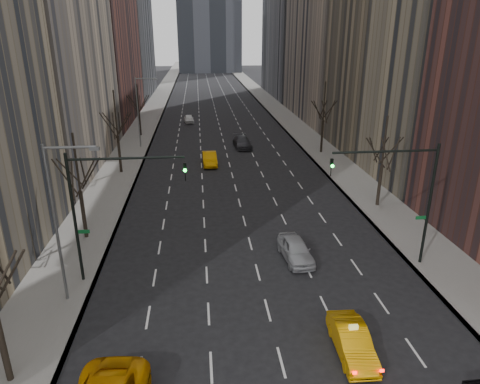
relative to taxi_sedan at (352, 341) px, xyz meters
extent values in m
cube|color=slate|center=(-15.66, 65.71, -0.61)|extent=(4.50, 320.00, 0.15)
cube|color=slate|center=(8.84, 65.71, -0.61)|extent=(4.50, 320.00, 0.15)
cylinder|color=black|center=(-15.41, -0.29, 1.36)|extent=(0.28, 0.28, 3.78)
cylinder|color=black|center=(-15.26, 0.56, 4.48)|extent=(0.42, 1.80, 2.52)
cylinder|color=black|center=(-14.60, 0.01, 4.48)|extent=(1.74, 0.72, 2.52)
cylinder|color=black|center=(-15.41, 13.71, 1.25)|extent=(0.28, 0.28, 3.57)
cylinder|color=black|center=(-15.41, 13.71, 5.16)|extent=(0.16, 0.16, 4.25)
cylinder|color=black|center=(-15.26, 14.56, 4.27)|extent=(0.42, 1.80, 2.52)
cylinder|color=black|center=(-14.60, 14.01, 4.27)|extent=(1.74, 0.72, 2.52)
cylinder|color=black|center=(-14.75, 13.16, 4.27)|extent=(1.46, 1.25, 2.52)
cylinder|color=black|center=(-15.56, 12.87, 4.27)|extent=(0.42, 1.80, 2.52)
cylinder|color=black|center=(-16.22, 13.42, 4.27)|extent=(1.74, 0.72, 2.52)
cylinder|color=black|center=(-16.07, 14.27, 4.27)|extent=(1.46, 1.25, 2.52)
cylinder|color=black|center=(-15.41, 29.71, 1.46)|extent=(0.28, 0.28, 3.99)
cylinder|color=black|center=(-15.41, 29.71, 5.83)|extent=(0.16, 0.16, 4.75)
cylinder|color=black|center=(-15.26, 30.56, 4.69)|extent=(0.42, 1.80, 2.52)
cylinder|color=black|center=(-14.60, 30.01, 4.69)|extent=(1.74, 0.72, 2.52)
cylinder|color=black|center=(-14.75, 29.16, 4.69)|extent=(1.46, 1.25, 2.52)
cylinder|color=black|center=(-15.56, 28.87, 4.69)|extent=(0.42, 1.80, 2.52)
cylinder|color=black|center=(-16.22, 29.42, 4.69)|extent=(1.74, 0.72, 2.52)
cylinder|color=black|center=(-16.07, 30.27, 4.69)|extent=(1.46, 1.25, 2.52)
cylinder|color=black|center=(-15.41, 47.71, 1.15)|extent=(0.28, 0.28, 3.36)
cylinder|color=black|center=(-15.41, 47.71, 4.83)|extent=(0.16, 0.16, 4.00)
cylinder|color=black|center=(-15.26, 48.56, 4.06)|extent=(0.42, 1.80, 2.52)
cylinder|color=black|center=(-14.60, 48.01, 4.06)|extent=(1.74, 0.72, 2.52)
cylinder|color=black|center=(-14.75, 47.16, 4.06)|extent=(1.46, 1.25, 2.52)
cylinder|color=black|center=(-15.56, 46.87, 4.06)|extent=(0.42, 1.80, 2.52)
cylinder|color=black|center=(-16.22, 47.42, 4.06)|extent=(1.74, 0.72, 2.52)
cylinder|color=black|center=(-16.07, 48.27, 4.06)|extent=(1.46, 1.25, 2.52)
cylinder|color=black|center=(8.59, 17.71, 1.25)|extent=(0.28, 0.28, 3.57)
cylinder|color=black|center=(8.59, 17.71, 5.16)|extent=(0.16, 0.16, 4.25)
cylinder|color=black|center=(8.74, 18.56, 4.27)|extent=(0.42, 1.80, 2.52)
cylinder|color=black|center=(9.40, 18.01, 4.27)|extent=(1.74, 0.72, 2.52)
cylinder|color=black|center=(9.25, 17.16, 4.27)|extent=(1.46, 1.25, 2.52)
cylinder|color=black|center=(8.44, 16.87, 4.27)|extent=(0.42, 1.80, 2.52)
cylinder|color=black|center=(7.78, 17.42, 4.27)|extent=(1.74, 0.72, 2.52)
cylinder|color=black|center=(7.93, 18.27, 4.27)|extent=(1.46, 1.25, 2.52)
cylinder|color=black|center=(8.59, 35.71, 1.46)|extent=(0.28, 0.28, 3.99)
cylinder|color=black|center=(8.59, 35.71, 5.83)|extent=(0.16, 0.16, 4.75)
cylinder|color=black|center=(8.74, 36.56, 4.69)|extent=(0.42, 1.80, 2.52)
cylinder|color=black|center=(9.40, 36.01, 4.69)|extent=(1.74, 0.72, 2.52)
cylinder|color=black|center=(9.25, 35.16, 4.69)|extent=(1.46, 1.25, 2.52)
cylinder|color=black|center=(8.44, 34.87, 4.69)|extent=(0.42, 1.80, 2.52)
cylinder|color=black|center=(7.78, 35.42, 4.69)|extent=(1.74, 0.72, 2.52)
cylinder|color=black|center=(7.93, 36.27, 4.69)|extent=(1.46, 1.25, 2.52)
cylinder|color=black|center=(-14.21, 7.71, 3.47)|extent=(0.18, 0.18, 8.00)
cylinder|color=black|center=(-10.96, 7.71, 7.07)|extent=(6.50, 0.14, 0.14)
imported|color=black|center=(-7.71, 7.71, 6.17)|extent=(0.18, 0.22, 1.10)
sphere|color=#0CFF33|center=(-7.71, 7.53, 6.32)|extent=(0.20, 0.20, 0.20)
cube|color=#0C5926|center=(-13.81, 7.71, 2.67)|extent=(0.70, 0.04, 0.22)
cylinder|color=black|center=(7.39, 7.71, 3.47)|extent=(0.18, 0.18, 8.00)
cylinder|color=black|center=(4.14, 7.71, 7.07)|extent=(6.50, 0.14, 0.14)
imported|color=black|center=(0.89, 7.71, 6.17)|extent=(0.18, 0.22, 1.10)
sphere|color=#0CFF33|center=(0.89, 7.53, 6.32)|extent=(0.20, 0.20, 0.20)
cube|color=#0C5926|center=(6.99, 7.71, 2.67)|extent=(0.70, 0.04, 0.22)
cylinder|color=slate|center=(-14.61, 5.71, 3.97)|extent=(0.16, 0.16, 9.00)
cylinder|color=slate|center=(-13.31, 5.71, 8.27)|extent=(2.60, 0.14, 0.14)
cube|color=slate|center=(-12.11, 5.71, 8.17)|extent=(0.50, 0.22, 0.15)
cylinder|color=slate|center=(-14.61, 40.71, 3.97)|extent=(0.16, 0.16, 9.00)
cylinder|color=slate|center=(-13.31, 40.71, 8.27)|extent=(2.60, 0.14, 0.14)
cube|color=slate|center=(-12.11, 40.71, 8.17)|extent=(0.50, 0.22, 0.15)
imported|color=orange|center=(0.00, 0.00, 0.00)|extent=(1.57, 4.19, 1.37)
imported|color=#9FA0A6|center=(-0.66, 9.15, 0.04)|extent=(2.08, 4.40, 1.46)
imported|color=orange|center=(-5.70, 31.88, 0.06)|extent=(1.71, 4.56, 1.49)
imported|color=#313137|center=(-1.13, 39.48, 0.05)|extent=(2.41, 5.20, 1.47)
imported|color=silver|center=(-8.43, 57.24, -0.02)|extent=(1.87, 4.00, 1.32)
camera|label=1|loc=(-6.87, -15.84, 13.61)|focal=32.00mm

